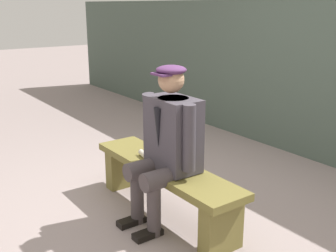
{
  "coord_description": "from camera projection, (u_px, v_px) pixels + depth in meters",
  "views": [
    {
      "loc": [
        -2.67,
        1.89,
        1.75
      ],
      "look_at": [
        -0.05,
        0.0,
        0.81
      ],
      "focal_mm": 44.48,
      "sensor_mm": 36.0,
      "label": 1
    }
  ],
  "objects": [
    {
      "name": "ground_plane",
      "position": [
        165.0,
        213.0,
        3.63
      ],
      "size": [
        30.0,
        30.0,
        0.0
      ],
      "primitive_type": "plane",
      "color": "gray"
    },
    {
      "name": "seated_man",
      "position": [
        167.0,
        140.0,
        3.31
      ],
      "size": [
        0.62,
        0.6,
        1.31
      ],
      "color": "#403B43",
      "rests_on": "ground"
    },
    {
      "name": "stadium_wall",
      "position": [
        330.0,
        83.0,
        4.65
      ],
      "size": [
        12.0,
        0.24,
        1.82
      ],
      "primitive_type": "cube",
      "color": "#47554B",
      "rests_on": "ground"
    },
    {
      "name": "rolled_magazine",
      "position": [
        145.0,
        156.0,
        3.63
      ],
      "size": [
        0.23,
        0.1,
        0.05
      ],
      "primitive_type": "cylinder",
      "rotation": [
        0.0,
        1.57,
        -0.2
      ],
      "color": "beige",
      "rests_on": "bench"
    },
    {
      "name": "bench",
      "position": [
        165.0,
        179.0,
        3.54
      ],
      "size": [
        1.67,
        0.39,
        0.46
      ],
      "color": "brown",
      "rests_on": "ground"
    }
  ]
}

